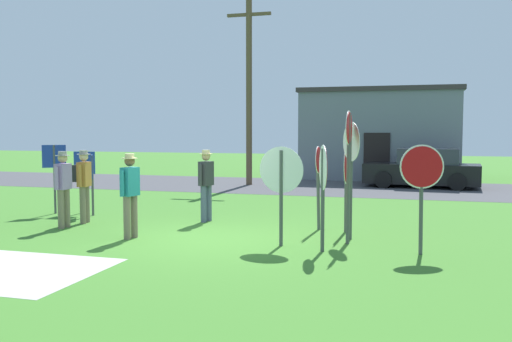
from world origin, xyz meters
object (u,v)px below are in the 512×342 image
at_px(stop_sign_rear_right, 346,173).
at_px(stop_sign_low_front, 281,179).
at_px(info_panel_middle, 92,174).
at_px(stop_sign_far_back, 318,174).
at_px(stop_sign_leaning_right, 351,159).
at_px(stop_sign_leaning_left, 323,179).
at_px(person_with_sunhat, 63,185).
at_px(person_in_dark_shirt, 83,181).
at_px(person_in_teal, 206,181).
at_px(info_panel_leftmost, 54,166).
at_px(person_near_signs, 130,191).
at_px(stop_sign_tallest, 422,180).
at_px(info_panel_rightmost, 85,171).
at_px(utility_pole, 249,89).
at_px(stop_sign_center_cluster, 349,155).
at_px(parked_car_on_street, 423,169).

height_order(stop_sign_rear_right, stop_sign_low_front, stop_sign_rear_right).
relative_size(stop_sign_rear_right, info_panel_middle, 1.21).
height_order(stop_sign_rear_right, stop_sign_far_back, stop_sign_rear_right).
bearing_deg(stop_sign_leaning_right, stop_sign_leaning_left, -105.30).
distance_m(stop_sign_rear_right, person_with_sunhat, 6.33).
xyz_separation_m(stop_sign_leaning_left, info_panel_middle, (-6.42, 2.61, -0.24)).
bearing_deg(info_panel_middle, person_in_dark_shirt, -67.69).
distance_m(person_with_sunhat, info_panel_middle, 1.83).
relative_size(person_in_teal, info_panel_leftmost, 0.95).
bearing_deg(person_near_signs, stop_sign_tallest, 1.40).
bearing_deg(stop_sign_tallest, person_near_signs, -178.60).
bearing_deg(stop_sign_low_front, info_panel_rightmost, 155.59).
bearing_deg(stop_sign_tallest, stop_sign_low_front, 179.96).
xyz_separation_m(stop_sign_leaning_left, person_near_signs, (-3.98, 0.15, -0.34)).
distance_m(stop_sign_far_back, stop_sign_leaning_right, 1.29).
distance_m(stop_sign_far_back, stop_sign_tallest, 2.91).
relative_size(person_with_sunhat, info_panel_middle, 1.10).
bearing_deg(stop_sign_leaning_left, info_panel_middle, 157.84).
xyz_separation_m(utility_pole, info_panel_leftmost, (-2.71, -8.87, -2.61)).
bearing_deg(person_in_teal, info_panel_middle, 178.72).
xyz_separation_m(stop_sign_center_cluster, person_near_signs, (-4.33, -0.69, -0.74)).
bearing_deg(info_panel_leftmost, info_panel_rightmost, 30.97).
xyz_separation_m(person_in_teal, info_panel_middle, (-3.17, 0.07, 0.10)).
height_order(stop_sign_rear_right, stop_sign_leaning_right, stop_sign_leaning_right).
xyz_separation_m(stop_sign_low_front, person_in_teal, (-2.41, 2.26, -0.31)).
distance_m(stop_sign_rear_right, stop_sign_leaning_left, 2.07).
distance_m(stop_sign_low_front, person_with_sunhat, 5.22).
bearing_deg(info_panel_middle, person_with_sunhat, -77.71).
bearing_deg(stop_sign_center_cluster, info_panel_middle, 165.27).
bearing_deg(parked_car_on_street, person_in_dark_shirt, -125.60).
xyz_separation_m(stop_sign_leaning_right, person_in_teal, (-3.61, 1.24, -0.65)).
bearing_deg(stop_sign_low_front, person_in_teal, 136.82).
bearing_deg(person_near_signs, person_in_teal, 73.19).
bearing_deg(stop_sign_leaning_right, stop_sign_low_front, -139.85).
xyz_separation_m(stop_sign_low_front, stop_sign_far_back, (0.38, 1.92, -0.05)).
bearing_deg(stop_sign_far_back, person_near_signs, -149.56).
bearing_deg(info_panel_leftmost, person_near_signs, -34.80).
bearing_deg(stop_sign_leaning_right, parked_car_on_street, 82.26).
height_order(person_in_teal, info_panel_rightmost, person_in_teal).
xyz_separation_m(person_in_teal, info_panel_leftmost, (-4.33, 0.11, 0.28)).
relative_size(person_in_dark_shirt, info_panel_rightmost, 1.06).
xyz_separation_m(stop_sign_far_back, info_panel_middle, (-5.96, 0.40, -0.16)).
bearing_deg(stop_sign_tallest, info_panel_leftmost, 165.70).
relative_size(stop_sign_tallest, person_with_sunhat, 1.13).
relative_size(stop_sign_low_front, info_panel_leftmost, 1.05).
relative_size(stop_sign_rear_right, stop_sign_leaning_right, 0.80).
distance_m(stop_sign_low_front, info_panel_leftmost, 7.14).
bearing_deg(person_in_dark_shirt, info_panel_leftmost, 145.18).
distance_m(stop_sign_leaning_right, person_in_dark_shirt, 6.37).
distance_m(person_near_signs, person_with_sunhat, 2.16).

